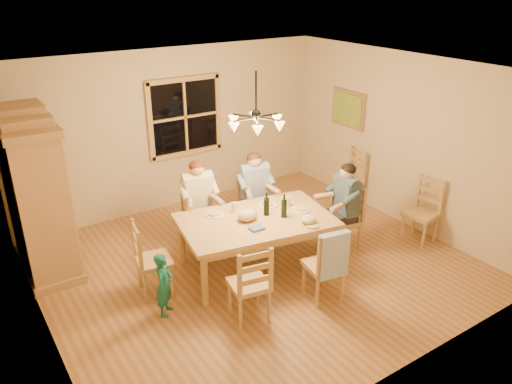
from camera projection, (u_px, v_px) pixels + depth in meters
floor at (256, 265)px, 7.01m from camera, size 5.50×5.50×0.00m
ceiling at (256, 71)px, 5.92m from camera, size 5.50×5.00×0.02m
wall_back at (174, 130)px, 8.37m from camera, size 5.50×0.02×2.70m
wall_left at (31, 231)px, 5.07m from camera, size 0.02×5.00×2.70m
wall_right at (401, 140)px, 7.85m from camera, size 0.02×5.00×2.70m
window at (185, 117)px, 8.37m from camera, size 1.30×0.06×1.30m
painting at (348, 109)px, 8.65m from camera, size 0.06×0.78×0.64m
chandelier at (256, 121)px, 6.17m from camera, size 0.77×0.68×0.71m
armoire at (37, 198)px, 6.55m from camera, size 0.66×1.40×2.30m
dining_table at (256, 225)px, 6.68m from camera, size 2.19×1.56×0.76m
chair_far_left at (200, 226)px, 7.44m from camera, size 0.51×0.49×0.99m
chair_far_right at (255, 215)px, 7.76m from camera, size 0.51×0.49×0.99m
chair_near_left at (249, 295)px, 5.84m from camera, size 0.51×0.49×0.99m
chair_near_right at (323, 276)px, 6.21m from camera, size 0.51×0.49×0.99m
chair_end_left at (155, 271)px, 6.32m from camera, size 0.49×0.51×0.99m
chair_end_right at (343, 230)px, 7.34m from camera, size 0.49×0.51×0.99m
adult_woman at (198, 193)px, 7.22m from camera, size 0.45×0.48×0.87m
adult_plaid_man at (255, 184)px, 7.55m from camera, size 0.45×0.48×0.87m
adult_slate_man at (345, 196)px, 7.12m from camera, size 0.48×0.45×0.87m
towel at (333, 256)px, 5.89m from camera, size 0.39×0.16×0.58m
wine_bottle_a at (266, 204)px, 6.69m from camera, size 0.08×0.08×0.33m
wine_bottle_b at (284, 206)px, 6.63m from camera, size 0.08×0.08×0.33m
plate_woman at (214, 214)px, 6.74m from camera, size 0.26×0.26×0.02m
plate_plaid at (267, 205)px, 7.02m from camera, size 0.26×0.26×0.02m
plate_slate at (301, 210)px, 6.88m from camera, size 0.26×0.26×0.02m
wine_glass_a at (235, 207)px, 6.81m from camera, size 0.06×0.06×0.14m
wine_glass_b at (288, 202)px, 6.97m from camera, size 0.06×0.06×0.14m
cap at (309, 219)px, 6.50m from camera, size 0.20×0.20×0.11m
napkin at (257, 228)px, 6.36m from camera, size 0.20×0.17×0.03m
cloth_bundle at (248, 215)px, 6.58m from camera, size 0.28×0.22×0.15m
child at (164, 284)px, 5.86m from camera, size 0.34×0.35×0.81m
chair_spare_front at (419, 223)px, 7.53m from camera, size 0.49×0.50×0.99m
chair_spare_back at (346, 188)px, 8.76m from camera, size 0.49×0.50×0.99m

